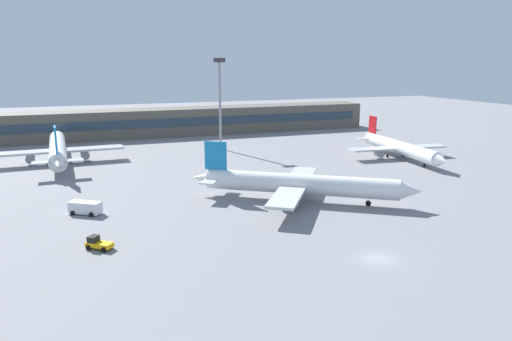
{
  "coord_description": "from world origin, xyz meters",
  "views": [
    {
      "loc": [
        -33.88,
        -46.88,
        24.32
      ],
      "look_at": [
        -1.67,
        40.0,
        3.0
      ],
      "focal_mm": 33.27,
      "sensor_mm": 36.0,
      "label": 1
    }
  ],
  "objects_px": {
    "airplane_near": "(301,184)",
    "baggage_tug_yellow": "(98,243)",
    "airplane_mid": "(400,148)",
    "airplane_far": "(58,149)",
    "service_van_white": "(85,208)",
    "floodlight_tower_west": "(220,97)"
  },
  "relations": [
    {
      "from": "airplane_near",
      "to": "baggage_tug_yellow",
      "type": "height_order",
      "value": "airplane_near"
    },
    {
      "from": "airplane_mid",
      "to": "airplane_far",
      "type": "height_order",
      "value": "airplane_far"
    },
    {
      "from": "airplane_far",
      "to": "service_van_white",
      "type": "distance_m",
      "value": 46.2
    },
    {
      "from": "airplane_near",
      "to": "airplane_mid",
      "type": "relative_size",
      "value": 0.94
    },
    {
      "from": "airplane_mid",
      "to": "floodlight_tower_west",
      "type": "height_order",
      "value": "floodlight_tower_west"
    },
    {
      "from": "baggage_tug_yellow",
      "to": "airplane_far",
      "type": "bearing_deg",
      "value": 96.24
    },
    {
      "from": "airplane_far",
      "to": "service_van_white",
      "type": "bearing_deg",
      "value": -83.16
    },
    {
      "from": "baggage_tug_yellow",
      "to": "floodlight_tower_west",
      "type": "relative_size",
      "value": 0.15
    },
    {
      "from": "airplane_mid",
      "to": "airplane_far",
      "type": "xyz_separation_m",
      "value": [
        -81.98,
        25.71,
        0.52
      ]
    },
    {
      "from": "baggage_tug_yellow",
      "to": "service_van_white",
      "type": "height_order",
      "value": "service_van_white"
    },
    {
      "from": "airplane_far",
      "to": "baggage_tug_yellow",
      "type": "distance_m",
      "value": 62.5
    },
    {
      "from": "baggage_tug_yellow",
      "to": "service_van_white",
      "type": "relative_size",
      "value": 0.69
    },
    {
      "from": "baggage_tug_yellow",
      "to": "airplane_near",
      "type": "bearing_deg",
      "value": 16.92
    },
    {
      "from": "airplane_far",
      "to": "service_van_white",
      "type": "relative_size",
      "value": 8.24
    },
    {
      "from": "airplane_near",
      "to": "baggage_tug_yellow",
      "type": "xyz_separation_m",
      "value": [
        -34.95,
        -10.63,
        -2.3
      ]
    },
    {
      "from": "airplane_near",
      "to": "floodlight_tower_west",
      "type": "xyz_separation_m",
      "value": [
        0.99,
        54.73,
        11.57
      ]
    },
    {
      "from": "airplane_near",
      "to": "service_van_white",
      "type": "height_order",
      "value": "airplane_near"
    },
    {
      "from": "airplane_near",
      "to": "airplane_mid",
      "type": "height_order",
      "value": "airplane_near"
    },
    {
      "from": "airplane_near",
      "to": "airplane_far",
      "type": "relative_size",
      "value": 0.79
    },
    {
      "from": "airplane_mid",
      "to": "airplane_far",
      "type": "relative_size",
      "value": 0.84
    },
    {
      "from": "airplane_far",
      "to": "floodlight_tower_west",
      "type": "relative_size",
      "value": 1.77
    },
    {
      "from": "airplane_far",
      "to": "airplane_mid",
      "type": "bearing_deg",
      "value": -17.41
    }
  ]
}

